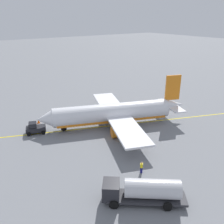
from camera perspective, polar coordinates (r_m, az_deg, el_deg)
The scene contains 8 objects.
ground_plane at distance 49.35m, azimuth -0.00°, elevation -3.23°, with size 400.00×400.00×0.00m, color slate.
airplane at distance 48.38m, azimuth 0.55°, elevation -0.29°, with size 29.49×27.18×9.73m.
fuel_tanker at distance 30.27m, azimuth 7.43°, elevation -17.86°, with size 9.32×8.11×3.15m.
pushback_tug at distance 48.22m, azimuth -17.65°, elevation -3.66°, with size 4.06×3.32×2.20m.
refueling_worker at distance 35.55m, azimuth 6.97°, elevation -12.83°, with size 0.63×0.62×1.71m.
safety_cone_nose at distance 52.63m, azimuth -16.94°, elevation -2.17°, with size 0.62×0.62×0.69m, color #F2590F.
safety_cone_wingtip at distance 50.55m, azimuth -13.67°, elevation -2.91°, with size 0.51×0.51×0.57m, color #F2590F.
taxi_line_marking at distance 49.35m, azimuth -0.00°, elevation -3.23°, with size 80.95×0.30×0.01m, color yellow.
Camera 1 is at (25.83, 36.43, 21.01)m, focal length 38.74 mm.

